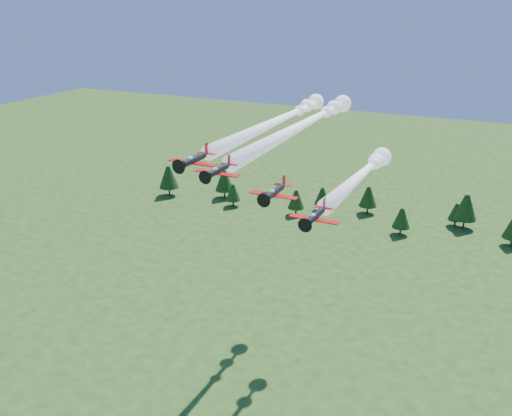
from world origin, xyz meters
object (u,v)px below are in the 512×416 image
at_px(plane_right, 363,173).
at_px(plane_left, 280,119).
at_px(plane_lead, 307,123).
at_px(plane_slot, 274,192).

bearing_deg(plane_right, plane_left, 153.18).
height_order(plane_lead, plane_left, plane_lead).
xyz_separation_m(plane_lead, plane_right, (11.99, -2.94, -7.34)).
xyz_separation_m(plane_lead, plane_left, (-8.85, 8.39, -1.78)).
height_order(plane_left, plane_slot, plane_left).
xyz_separation_m(plane_left, plane_slot, (9.25, -24.16, -6.89)).
bearing_deg(plane_left, plane_lead, -42.64).
distance_m(plane_lead, plane_left, 12.33).
distance_m(plane_right, plane_slot, 17.34).
distance_m(plane_left, plane_right, 24.37).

